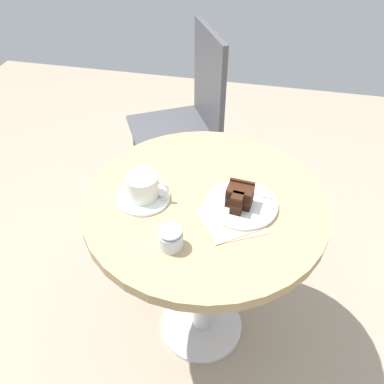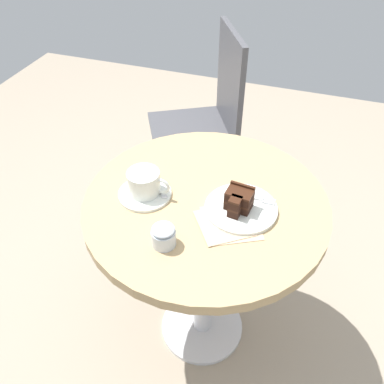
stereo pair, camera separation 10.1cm
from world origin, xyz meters
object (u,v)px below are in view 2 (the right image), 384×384
Objects in this scene: saucer at (145,194)px; fork at (257,198)px; coffee_cup at (144,182)px; cafe_chair at (210,113)px; sugar_pot at (164,235)px; teaspoon at (159,191)px; napkin at (228,223)px; cake_plate at (241,208)px; cake_slice at (239,200)px.

saucer is 1.12× the size of fork.
coffee_cup is 0.80m from cafe_chair.
sugar_pot is (-0.20, -0.24, 0.02)m from fork.
sugar_pot is at bearing -19.81° from cafe_chair.
napkin is (0.23, -0.05, -0.01)m from teaspoon.
cake_plate is 3.24× the size of sugar_pot.
saucer is 0.33m from fork.
cake_slice reaches higher than napkin.
teaspoon is 1.30× the size of sugar_pot.
coffee_cup is at bearing -27.03° from cafe_chair.
teaspoon reaches higher than napkin.
fork is (0.04, 0.05, -0.03)m from cake_slice.
cafe_chair is (-0.03, 0.78, -0.17)m from saucer.
teaspoon is at bearing -177.33° from cake_plate.
cafe_chair reaches higher than cake_slice.
sugar_pot is at bearing -52.23° from saucer.
cafe_chair reaches higher than fork.
cake_slice is at bearing 3.19° from coffee_cup.
saucer is at bearing -120.48° from teaspoon.
sugar_pot reaches higher than saucer.
cake_slice is at bearing -134.28° from cake_plate.
teaspoon is 0.20m from sugar_pot.
coffee_cup reaches higher than saucer.
cafe_chair reaches higher than coffee_cup.
napkin is at bearing -104.18° from cake_slice.
fork is at bearing 52.99° from cake_plate.
teaspoon is at bearing -179.20° from cake_slice.
cake_plate is (0.25, 0.01, -0.01)m from teaspoon.
coffee_cup is 0.33m from fork.
cake_plate is at bearing 39.69° from teaspoon.
fork is (0.28, 0.06, 0.00)m from teaspoon.
saucer is 0.76× the size of cake_plate.
napkin is at bearing -116.51° from fork.
cake_plate is (0.29, 0.02, -0.04)m from coffee_cup.
cake_slice reaches higher than saucer.
cafe_chair is (-0.32, 0.75, -0.17)m from cake_plate.
teaspoon is (0.04, 0.02, 0.01)m from saucer.
cake_slice is 0.39× the size of napkin.
fork is at bearing 62.70° from napkin.
coffee_cup is (-0.00, 0.00, 0.04)m from saucer.
fork is 2.21× the size of sugar_pot.
coffee_cup is 0.60× the size of napkin.
sugar_pot is at bearing -129.03° from fork.
coffee_cup is at bearing -175.27° from cake_plate.
napkin is at bearing 23.79° from teaspoon.
cake_plate reaches higher than napkin.
fork is 0.13m from napkin.
cafe_chair reaches higher than saucer.
sugar_pot reaches higher than teaspoon.
napkin is 0.19m from sugar_pot.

